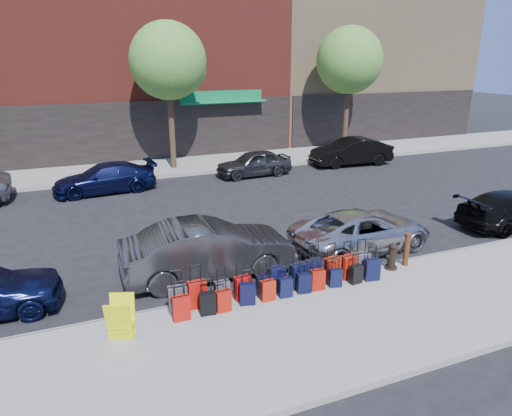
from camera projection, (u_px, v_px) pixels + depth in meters
name	position (u px, v px, depth m)	size (l,w,h in m)	color
ground	(220.00, 232.00, 15.67)	(120.00, 120.00, 0.00)	black
sidewalk_near	(312.00, 330.00, 9.93)	(60.00, 4.00, 0.15)	gray
sidewalk_far	(163.00, 167.00, 24.43)	(60.00, 4.00, 0.15)	gray
curb_near	(274.00, 288.00, 11.71)	(60.00, 0.08, 0.15)	gray
curb_far	(171.00, 176.00, 22.66)	(60.00, 0.08, 0.15)	gray
building_right	(346.00, 11.00, 34.35)	(15.00, 12.12, 18.00)	#957E5B
tree_center	(171.00, 63.00, 22.53)	(3.80, 3.80, 7.27)	black
tree_right	(351.00, 62.00, 26.28)	(3.80, 3.80, 7.27)	black
suitcase_front_0	(178.00, 299.00, 10.39)	(0.44, 0.27, 1.03)	#3A3B3F
suitcase_front_1	(197.00, 294.00, 10.59)	(0.44, 0.24, 1.05)	#A5110A
suitcase_front_2	(222.00, 291.00, 10.83)	(0.36, 0.21, 0.86)	#3D3C42
suitcase_front_3	(242.00, 288.00, 10.96)	(0.41, 0.26, 0.94)	#B30B0B
suitcase_front_4	(264.00, 285.00, 11.13)	(0.36, 0.21, 0.86)	black
suitcase_front_5	(276.00, 279.00, 11.32)	(0.47, 0.31, 1.05)	black
suitcase_front_6	(298.00, 275.00, 11.51)	(0.47, 0.32, 1.03)	black
suitcase_front_7	(314.00, 272.00, 11.68)	(0.47, 0.30, 1.06)	black
suitcase_front_8	(332.00, 269.00, 11.85)	(0.46, 0.30, 1.03)	maroon
suitcase_front_9	(348.00, 266.00, 12.01)	(0.46, 0.30, 1.01)	#971609
suitcase_front_10	(362.00, 264.00, 12.16)	(0.44, 0.27, 1.01)	#414147
suitcase_back_0	(181.00, 308.00, 10.10)	(0.39, 0.23, 0.92)	#A9120A
suitcase_back_1	(208.00, 303.00, 10.32)	(0.38, 0.25, 0.86)	black
suitcase_back_2	(223.00, 301.00, 10.44)	(0.36, 0.23, 0.83)	#A1160A
suitcase_back_3	(247.00, 294.00, 10.74)	(0.40, 0.28, 0.87)	black
suitcase_back_4	(268.00, 290.00, 10.91)	(0.35, 0.21, 0.83)	#AA1E0A
suitcase_back_5	(285.00, 287.00, 11.07)	(0.34, 0.21, 0.79)	black
suitcase_back_6	(304.00, 283.00, 11.27)	(0.37, 0.25, 0.82)	black
suitcase_back_7	(317.00, 280.00, 11.41)	(0.37, 0.24, 0.86)	#951509
suitcase_back_8	(335.00, 278.00, 11.57)	(0.35, 0.25, 0.76)	black
suitcase_back_9	(356.00, 274.00, 11.74)	(0.35, 0.23, 0.79)	black
suitcase_back_10	(372.00, 269.00, 11.91)	(0.43, 0.29, 0.95)	black
fire_hydrant	(392.00, 257.00, 12.52)	(0.38, 0.34, 0.75)	black
bollard	(407.00, 249.00, 12.67)	(0.18, 0.18, 0.96)	#38190C
display_rack	(121.00, 319.00, 9.37)	(0.67, 0.70, 0.91)	yellow
car_near_1	(209.00, 249.00, 12.32)	(1.63, 4.66, 1.54)	#363639
car_near_2	(362.00, 230.00, 14.07)	(2.09, 4.52, 1.26)	#ACAEB3
car_far_1	(105.00, 178.00, 20.06)	(1.78, 4.39, 1.27)	#0C1135
car_far_2	(254.00, 163.00, 22.83)	(1.52, 3.77, 1.29)	#2F3032
car_far_3	(351.00, 152.00, 25.10)	(1.56, 4.48, 1.48)	black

